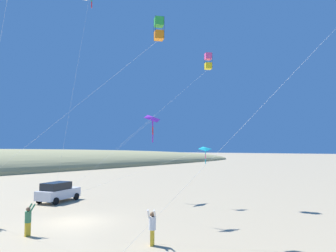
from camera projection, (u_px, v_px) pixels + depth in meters
ground_plane at (74, 222)px, 21.55m from camera, size 600.00×600.00×0.00m
parked_car at (58, 192)px, 29.65m from camera, size 3.11×4.66×1.85m
cooler_box at (42, 197)px, 31.38m from camera, size 0.62×0.42×0.42m
person_adult_flyer at (152, 225)px, 16.34m from camera, size 0.62×0.68×1.90m
person_child_grey_jacket at (28, 219)px, 18.08m from camera, size 0.44×0.55×1.82m
kite_delta_small_distant at (153, 119)px, 30.89m from camera, size 10.55×4.11×8.41m
kite_delta_red_high_left at (204, 150)px, 27.51m from camera, size 14.24×5.85×5.22m
kite_box_teal_far_right at (208, 61)px, 29.51m from camera, size 11.96×9.03×13.96m
kite_box_green_low_center at (159, 29)px, 19.70m from camera, size 12.21×9.13×13.23m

